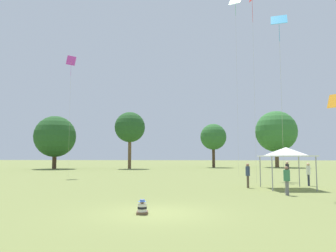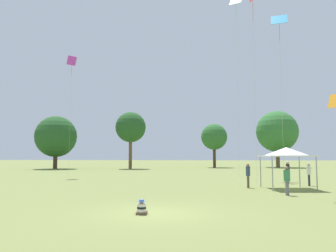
% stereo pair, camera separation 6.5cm
% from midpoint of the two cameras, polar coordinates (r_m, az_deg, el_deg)
% --- Properties ---
extents(ground_plane, '(300.00, 300.00, 0.00)m').
position_cam_midpoint_polar(ground_plane, '(13.04, -2.01, -14.92)').
color(ground_plane, olive).
extents(seated_toddler, '(0.48, 0.57, 0.57)m').
position_cam_midpoint_polar(seated_toddler, '(12.78, -4.46, -14.09)').
color(seated_toddler, brown).
rests_on(seated_toddler, ground).
extents(person_standing_0, '(0.31, 0.31, 1.68)m').
position_cam_midpoint_polar(person_standing_0, '(26.32, 23.38, -7.33)').
color(person_standing_0, '#282D42').
rests_on(person_standing_0, ground).
extents(person_standing_1, '(0.49, 0.49, 1.61)m').
position_cam_midpoint_polar(person_standing_1, '(19.70, 20.09, -8.51)').
color(person_standing_1, slate).
rests_on(person_standing_1, ground).
extents(person_standing_2, '(0.38, 0.38, 1.76)m').
position_cam_midpoint_polar(person_standing_2, '(27.88, 20.21, -7.18)').
color(person_standing_2, black).
rests_on(person_standing_2, ground).
extents(person_standing_3, '(0.41, 0.41, 1.68)m').
position_cam_midpoint_polar(person_standing_3, '(23.38, 13.84, -7.95)').
color(person_standing_3, brown).
rests_on(person_standing_3, ground).
extents(canopy_tent, '(3.35, 3.35, 2.78)m').
position_cam_midpoint_polar(canopy_tent, '(23.47, 19.97, -4.30)').
color(canopy_tent, white).
rests_on(canopy_tent, ground).
extents(kite_0, '(1.08, 0.83, 10.89)m').
position_cam_midpoint_polar(kite_0, '(22.01, 18.89, 16.32)').
color(kite_0, '#339EDB').
rests_on(kite_0, ground).
extents(kite_1, '(0.45, 0.78, 16.09)m').
position_cam_midpoint_polar(kite_1, '(30.38, 14.62, 19.03)').
color(kite_1, red).
rests_on(kite_1, ground).
extents(kite_2, '(1.03, 1.04, 13.08)m').
position_cam_midpoint_polar(kite_2, '(38.04, -16.39, 10.20)').
color(kite_2, '#B738C6').
rests_on(kite_2, ground).
extents(kite_3, '(1.51, 1.28, 19.43)m').
position_cam_midpoint_polar(kite_3, '(38.42, 11.81, 19.72)').
color(kite_3, green).
rests_on(kite_3, ground).
extents(distant_tree_0, '(4.94, 4.94, 8.27)m').
position_cam_midpoint_polar(distant_tree_0, '(62.86, 8.07, -1.90)').
color(distant_tree_0, '#473323').
rests_on(distant_tree_0, ground).
extents(distant_tree_1, '(5.22, 5.22, 9.73)m').
position_cam_midpoint_polar(distant_tree_1, '(56.72, -6.49, -0.25)').
color(distant_tree_1, brown).
rests_on(distant_tree_1, ground).
extents(distant_tree_2, '(7.89, 7.89, 10.81)m').
position_cam_midpoint_polar(distant_tree_2, '(66.27, 18.48, -0.92)').
color(distant_tree_2, brown).
rests_on(distant_tree_2, ground).
extents(distant_tree_3, '(6.97, 6.97, 8.95)m').
position_cam_midpoint_polar(distant_tree_3, '(58.79, -18.90, -1.76)').
color(distant_tree_3, '#473323').
rests_on(distant_tree_3, ground).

